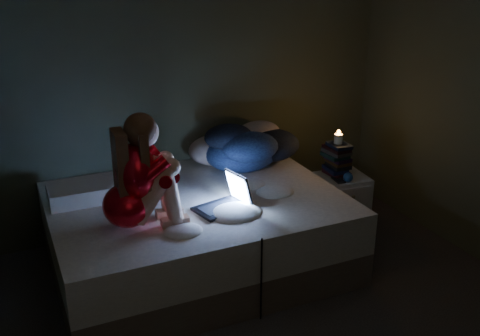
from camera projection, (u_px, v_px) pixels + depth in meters
wall_back at (190, 78)px, 4.61m from camera, size 3.60×0.02×2.60m
bed at (197, 232)px, 4.18m from camera, size 2.11×1.58×0.58m
pillow at (78, 194)px, 3.99m from camera, size 0.42×0.30×0.12m
woman at (124, 174)px, 3.47m from camera, size 0.49×0.33×0.78m
laptop at (221, 193)px, 3.83m from camera, size 0.42×0.34×0.26m
clothes_pile at (241, 144)px, 4.60m from camera, size 0.81×0.73×0.40m
nightstand at (341, 205)px, 4.70m from camera, size 0.43×0.39×0.53m
book_stack at (337, 159)px, 4.60m from camera, size 0.19×0.25×0.26m
candle at (338, 140)px, 4.54m from camera, size 0.07×0.07×0.08m
phone at (340, 180)px, 4.51m from camera, size 0.08×0.14×0.01m
blue_orb at (349, 177)px, 4.48m from camera, size 0.08×0.08×0.08m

